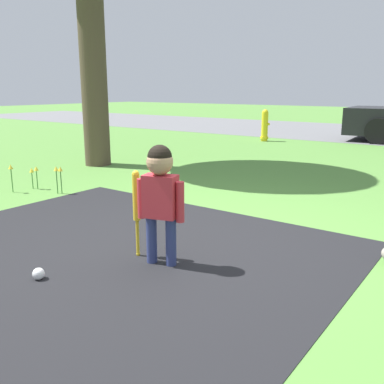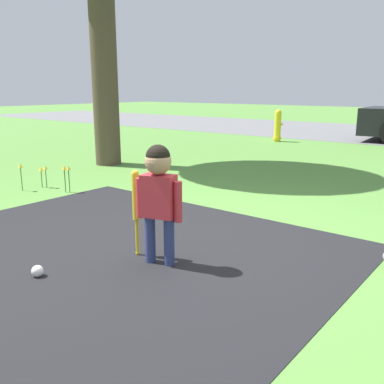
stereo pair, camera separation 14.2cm
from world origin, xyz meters
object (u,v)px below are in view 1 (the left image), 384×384
fire_hydrant (265,126)px  sports_ball (39,274)px  child (160,188)px  baseball_bat (136,201)px

fire_hydrant → sports_ball: bearing=-73.6°
child → fire_hydrant: bearing=95.3°
baseball_bat → sports_ball: size_ratio=8.19×
child → baseball_bat: size_ratio=1.31×
baseball_bat → sports_ball: bearing=-109.7°
child → fire_hydrant: child is taller
sports_ball → fire_hydrant: size_ratio=0.11×
fire_hydrant → baseball_bat: bearing=-70.3°
baseball_bat → fire_hydrant: fire_hydrant is taller
sports_ball → fire_hydrant: bearing=106.4°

